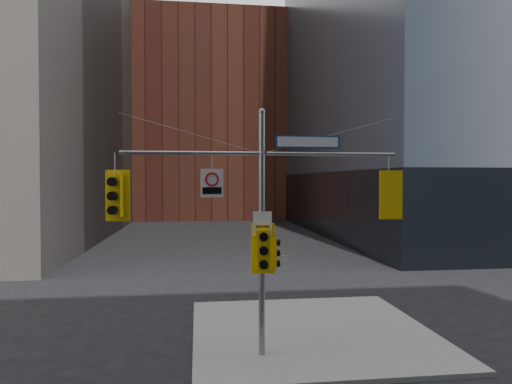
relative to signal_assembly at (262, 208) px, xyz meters
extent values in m
cube|color=gray|center=(2.00, 2.01, -4.34)|extent=(8.00, 8.00, 0.15)
cube|color=black|center=(28.00, 30.01, -1.42)|extent=(36.40, 36.40, 6.00)
cube|color=brown|center=(0.00, 56.01, 9.58)|extent=(26.00, 20.00, 28.00)
cylinder|color=gray|center=(0.00, 0.01, -0.82)|extent=(0.18, 0.18, 7.20)
sphere|color=gray|center=(0.00, 0.01, 2.78)|extent=(0.20, 0.20, 0.20)
cylinder|color=gray|center=(-2.00, 0.01, 1.58)|extent=(4.00, 0.11, 0.11)
cylinder|color=gray|center=(2.00, 0.01, 1.58)|extent=(4.00, 0.11, 0.11)
cylinder|color=gray|center=(0.00, -0.34, 1.58)|extent=(0.10, 0.70, 0.10)
cylinder|color=gray|center=(-2.00, 0.01, 2.13)|extent=(4.00, 0.02, 1.12)
cylinder|color=gray|center=(2.00, 0.01, 2.13)|extent=(4.00, 0.02, 1.12)
cube|color=yellow|center=(-4.12, 0.01, 0.38)|extent=(0.42, 0.33, 1.17)
cube|color=yellow|center=(-4.08, 0.20, 0.38)|extent=(0.69, 0.17, 1.45)
cylinder|color=black|center=(-4.15, -0.21, 0.77)|extent=(0.27, 0.22, 0.24)
cylinder|color=black|center=(-4.14, -0.12, 0.77)|extent=(0.21, 0.06, 0.21)
cylinder|color=black|center=(-4.15, -0.21, 0.38)|extent=(0.27, 0.22, 0.24)
cylinder|color=black|center=(-4.14, -0.12, 0.38)|extent=(0.21, 0.06, 0.21)
cylinder|color=black|center=(-4.15, -0.21, -0.01)|extent=(0.27, 0.22, 0.24)
cylinder|color=black|center=(-4.14, -0.12, -0.01)|extent=(0.21, 0.06, 0.21)
cube|color=yellow|center=(3.84, 0.01, 0.38)|extent=(0.40, 0.30, 1.16)
cube|color=yellow|center=(3.83, -0.19, 0.38)|extent=(0.69, 0.10, 1.44)
cylinder|color=black|center=(3.86, 0.23, 0.77)|extent=(0.26, 0.20, 0.24)
cylinder|color=black|center=(3.85, 0.14, 0.77)|extent=(0.21, 0.04, 0.21)
cylinder|color=black|center=(3.86, 0.23, 0.38)|extent=(0.26, 0.20, 0.24)
cylinder|color=black|center=(3.85, 0.14, 0.38)|extent=(0.21, 0.04, 0.21)
cylinder|color=black|center=(3.86, 0.23, 0.00)|extent=(0.26, 0.20, 0.24)
cylinder|color=black|center=(3.85, 0.14, 0.00)|extent=(0.21, 0.04, 0.21)
cube|color=yellow|center=(0.28, 0.01, -1.31)|extent=(0.27, 0.34, 0.93)
cylinder|color=black|center=(0.45, 0.04, -1.01)|extent=(0.18, 0.22, 0.19)
cylinder|color=black|center=(0.38, 0.03, -1.01)|extent=(0.05, 0.17, 0.17)
cylinder|color=black|center=(0.45, 0.04, -1.31)|extent=(0.18, 0.22, 0.19)
cylinder|color=black|center=(0.38, 0.03, -1.31)|extent=(0.05, 0.17, 0.17)
cylinder|color=black|center=(0.45, 0.04, -1.62)|extent=(0.18, 0.22, 0.19)
cylinder|color=black|center=(0.38, 0.03, -1.62)|extent=(0.05, 0.17, 0.17)
cube|color=yellow|center=(0.00, -0.27, -1.15)|extent=(0.40, 0.30, 1.17)
cube|color=yellow|center=(0.02, -0.07, -1.15)|extent=(0.69, 0.10, 1.45)
cylinder|color=black|center=(-0.02, -0.49, -0.76)|extent=(0.26, 0.20, 0.24)
cylinder|color=black|center=(-0.01, -0.41, -0.76)|extent=(0.21, 0.04, 0.21)
cylinder|color=black|center=(-0.02, -0.49, -1.15)|extent=(0.26, 0.20, 0.24)
cylinder|color=black|center=(-0.01, -0.41, -1.15)|extent=(0.21, 0.04, 0.21)
cylinder|color=black|center=(-0.02, -0.49, -1.54)|extent=(0.26, 0.20, 0.24)
cylinder|color=#0CE559|center=(-0.01, -0.41, -1.54)|extent=(0.21, 0.04, 0.21)
cube|color=navy|center=(1.35, 0.01, 1.93)|extent=(1.93, 0.08, 0.38)
cube|color=silver|center=(1.35, -0.02, 1.93)|extent=(1.82, 0.04, 0.29)
cube|color=silver|center=(-1.43, -0.01, 0.73)|extent=(0.65, 0.09, 0.81)
torus|color=#B20A0A|center=(-1.43, -0.03, 0.84)|extent=(0.40, 0.09, 0.40)
cube|color=black|center=(-1.43, -0.03, 0.52)|extent=(0.54, 0.06, 0.19)
cube|color=silver|center=(0.00, -0.11, -0.43)|extent=(0.54, 0.08, 0.70)
cube|color=#D88C00|center=(0.00, -0.13, -0.63)|extent=(0.39, 0.05, 0.31)
cube|color=silver|center=(0.45, 0.01, -1.45)|extent=(0.69, 0.09, 0.14)
cube|color=#145926|center=(0.00, 0.46, -1.45)|extent=(0.10, 0.78, 0.16)
camera|label=1|loc=(-1.86, -13.02, 0.79)|focal=32.00mm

